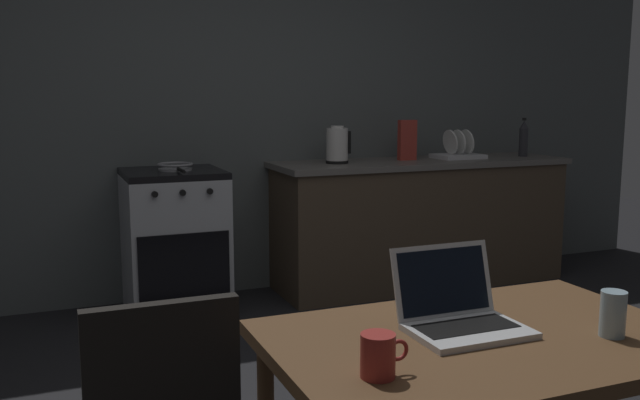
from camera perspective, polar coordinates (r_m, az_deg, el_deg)
The scene contains 12 objects.
back_wall at distance 4.88m, azimuth -3.90°, elevation 7.66°, with size 6.40×0.10×2.56m, color #545959.
kitchen_counter at distance 5.05m, azimuth 8.24°, elevation -1.79°, with size 2.16×0.64×0.91m.
stove_oven at distance 4.44m, azimuth -11.90°, elevation -3.39°, with size 0.60×0.62×0.91m.
dining_table at distance 2.00m, azimuth 13.32°, elevation -12.93°, with size 1.17×0.76×0.72m.
laptop at distance 2.00m, azimuth 11.49°, elevation -9.19°, with size 0.32×0.28×0.22m.
electric_kettle at distance 4.68m, azimuth 1.44°, elevation 4.53°, with size 0.17×0.15×0.25m.
bottle at distance 5.42m, azimuth 16.46°, elevation 4.92°, with size 0.07×0.07×0.29m.
frying_pan at distance 4.34m, azimuth -11.85°, elevation 2.72°, with size 0.22×0.39×0.05m.
coffee_mug at distance 1.65m, azimuth 4.87°, elevation -12.66°, with size 0.12×0.08×0.10m.
drinking_glass at distance 2.06m, azimuth 23.03°, elevation -8.65°, with size 0.07×0.07×0.13m.
cereal_box at distance 4.95m, azimuth 7.21°, elevation 4.93°, with size 0.13×0.05×0.28m.
dish_rack at distance 5.15m, azimuth 11.34°, elevation 3.92°, with size 0.34×0.26×0.21m.
Camera 1 is at (-1.23, -2.30, 1.38)m, focal length 38.76 mm.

